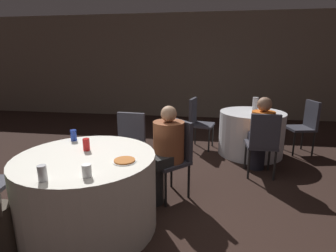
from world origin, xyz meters
name	(u,v)px	position (x,y,z in m)	size (l,w,h in m)	color
ground_plane	(116,222)	(0.00, 0.00, 0.00)	(16.00, 16.00, 0.00)	black
wall_back	(177,67)	(0.00, 5.15, 1.40)	(16.00, 0.06, 2.80)	#7A6B5B
table_near	(88,192)	(-0.23, -0.09, 0.37)	(1.31, 1.31, 0.75)	white
table_far	(251,133)	(1.64, 2.28, 0.37)	(1.08, 1.08, 0.75)	silver
chair_near_northeast	(175,151)	(0.52, 0.67, 0.55)	(0.57, 0.57, 0.92)	#383842
chair_near_north	(129,141)	(-0.13, 0.98, 0.55)	(0.43, 0.44, 0.92)	#383842
chair_far_east	(306,122)	(2.58, 2.48, 0.55)	(0.48, 0.47, 0.92)	#383842
chair_far_west	(197,119)	(0.70, 2.47, 0.55)	(0.48, 0.47, 0.92)	#383842
chair_far_south	(263,140)	(1.64, 1.32, 0.55)	(0.40, 0.41, 0.92)	#383842
person_orange_shirt	(260,135)	(1.64, 1.50, 0.56)	(0.31, 0.50, 1.12)	black
person_floral_shirt	(164,153)	(0.41, 0.56, 0.58)	(0.49, 0.49, 1.11)	#282828
pizza_plate_near	(124,161)	(0.18, -0.17, 0.75)	(0.22, 0.22, 0.02)	white
soda_can_red	(86,145)	(-0.28, 0.05, 0.81)	(0.07, 0.07, 0.12)	red
soda_can_blue	(74,135)	(-0.56, 0.33, 0.81)	(0.07, 0.07, 0.12)	#1E38A5
soda_can_silver	(42,173)	(-0.30, -0.62, 0.81)	(0.07, 0.07, 0.12)	silver
cup_near	(87,171)	(-0.01, -0.51, 0.80)	(0.07, 0.07, 0.10)	white
bottle_far	(255,105)	(1.66, 2.25, 0.87)	(0.09, 0.09, 0.25)	white
cup_far	(260,108)	(1.79, 2.42, 0.79)	(0.08, 0.08, 0.09)	white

